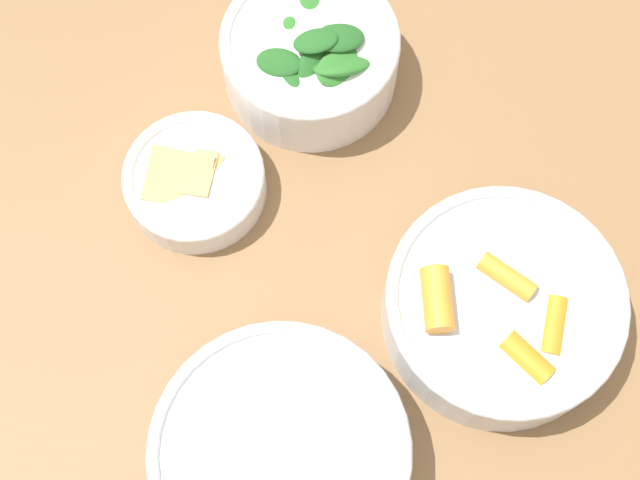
{
  "coord_description": "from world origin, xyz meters",
  "views": [
    {
      "loc": [
        0.28,
        0.17,
        1.44
      ],
      "look_at": [
        0.1,
        0.0,
        0.76
      ],
      "focal_mm": 50.0,
      "sensor_mm": 36.0,
      "label": 1
    }
  ],
  "objects": [
    {
      "name": "ground_plane",
      "position": [
        0.0,
        0.0,
        0.0
      ],
      "size": [
        10.0,
        10.0,
        0.0
      ],
      "primitive_type": "plane",
      "color": "#2D2D33"
    },
    {
      "name": "bowl_beans_hotdog",
      "position": [
        0.25,
        0.09,
        0.76
      ],
      "size": [
        0.19,
        0.19,
        0.06
      ],
      "color": "silver",
      "rests_on": "dining_table"
    },
    {
      "name": "bowl_carrots",
      "position": [
        0.05,
        0.15,
        0.76
      ],
      "size": [
        0.19,
        0.19,
        0.07
      ],
      "color": "silver",
      "rests_on": "dining_table"
    },
    {
      "name": "bowl_greens",
      "position": [
        -0.02,
        -0.11,
        0.77
      ],
      "size": [
        0.15,
        0.15,
        0.08
      ],
      "color": "white",
      "rests_on": "dining_table"
    },
    {
      "name": "bowl_cookies",
      "position": [
        0.13,
        -0.11,
        0.75
      ],
      "size": [
        0.12,
        0.12,
        0.04
      ],
      "color": "white",
      "rests_on": "dining_table"
    },
    {
      "name": "dining_table",
      "position": [
        0.0,
        0.0,
        0.64
      ],
      "size": [
        1.35,
        1.03,
        0.73
      ],
      "color": "olive",
      "rests_on": "ground_plane"
    }
  ]
}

